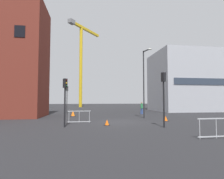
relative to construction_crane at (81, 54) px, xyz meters
The scene contains 14 objects.
ground 39.52m from the construction_crane, 83.17° to the right, with size 160.00×160.00×0.00m, color black.
brick_building 31.64m from the construction_crane, 106.57° to the right, with size 9.88×6.41×13.97m.
office_block 30.80m from the construction_crane, 45.08° to the right, with size 12.56×9.91×11.00m.
construction_crane is the anchor object (origin of this frame).
streetlamp_tall 35.83m from the construction_crane, 76.62° to the right, with size 0.62×1.40×7.67m.
traffic_light_verge 27.83m from the construction_crane, 93.33° to the right, with size 0.39×0.34×4.12m.
traffic_light_median 40.76m from the construction_crane, 90.31° to the right, with size 0.36×0.37×3.67m.
traffic_light_island 42.39m from the construction_crane, 79.82° to the right, with size 0.33×0.39×4.13m.
pedestrian_walking 32.15m from the construction_crane, 70.85° to the right, with size 0.34×0.34×1.73m.
safety_barrier_right_run 39.14m from the construction_crane, 88.76° to the right, with size 2.00×0.06×1.08m.
safety_barrier_rear 47.05m from the construction_crane, 79.32° to the right, with size 2.19×0.12×1.08m.
traffic_cone_on_verge 32.91m from the construction_crane, 90.45° to the right, with size 0.68×0.68×0.69m.
traffic_cone_orange 40.15m from the construction_crane, 75.97° to the right, with size 0.50×0.50×0.50m.
traffic_cone_by_barrier 41.15m from the construction_crane, 85.42° to the right, with size 0.47×0.47×0.48m.
Camera 1 is at (-3.00, -16.63, 2.05)m, focal length 29.07 mm.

